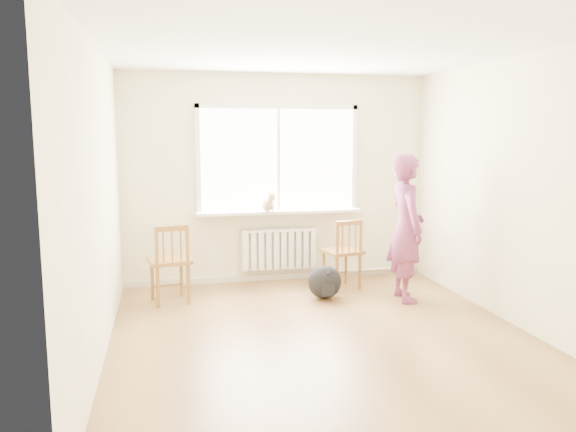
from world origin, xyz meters
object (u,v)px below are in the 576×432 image
chair_left (170,263)px  chair_right (344,254)px  person (406,228)px  cat (268,203)px  backpack (325,282)px

chair_left → chair_right: (2.13, 0.16, -0.02)m
person → cat: bearing=58.2°
chair_left → person: 2.75m
person → backpack: (-0.91, 0.23, -0.65)m
chair_left → chair_right: size_ratio=1.04×
person → chair_left: bearing=84.3°
chair_right → chair_left: bearing=-9.1°
person → backpack: 1.14m
chair_left → backpack: (1.78, -0.21, -0.27)m
chair_left → cat: cat is taller
person → cat: person is taller
chair_left → backpack: size_ratio=2.32×
chair_left → chair_right: chair_left is taller
cat → backpack: 1.29m
chair_right → cat: bearing=-39.3°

